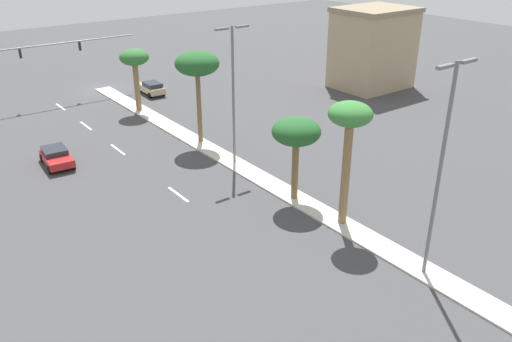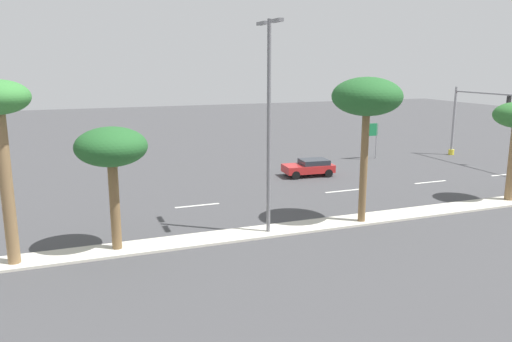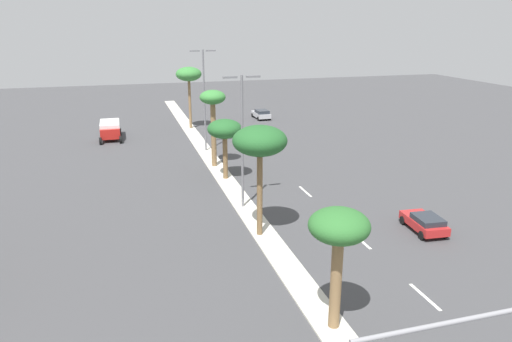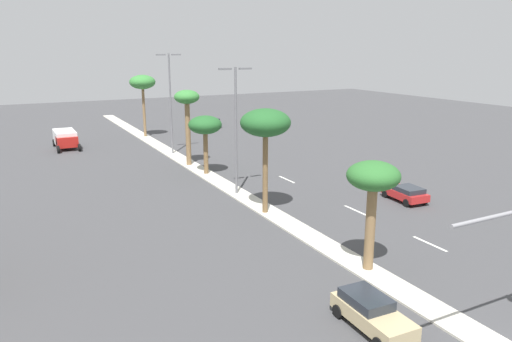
# 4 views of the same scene
# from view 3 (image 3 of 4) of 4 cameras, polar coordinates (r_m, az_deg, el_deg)

# --- Properties ---
(ground_plane) EXTENTS (160.00, 160.00, 0.00)m
(ground_plane) POSITION_cam_3_polar(r_m,az_deg,el_deg) (44.06, -3.19, -1.82)
(ground_plane) COLOR #424244
(median_curb) EXTENTS (1.80, 83.36, 0.12)m
(median_curb) POSITION_cam_3_polar(r_m,az_deg,el_deg) (52.70, -5.47, 1.45)
(median_curb) COLOR beige
(median_curb) RESTS_ON ground
(lane_stripe_far) EXTENTS (0.20, 2.80, 0.01)m
(lane_stripe_far) POSITION_cam_3_polar(r_m,az_deg,el_deg) (28.75, 19.64, -14.04)
(lane_stripe_far) COLOR silver
(lane_stripe_far) RESTS_ON ground
(lane_stripe_inboard) EXTENTS (0.20, 2.80, 0.01)m
(lane_stripe_inboard) POSITION_cam_3_polar(r_m,az_deg,el_deg) (34.19, 12.48, -8.14)
(lane_stripe_inboard) COLOR silver
(lane_stripe_inboard) RESTS_ON ground
(lane_stripe_leading) EXTENTS (0.20, 2.80, 0.01)m
(lane_stripe_leading) POSITION_cam_3_polar(r_m,az_deg,el_deg) (42.84, 5.94, -2.46)
(lane_stripe_leading) COLOR silver
(lane_stripe_leading) RESTS_ON ground
(palm_tree_inboard) EXTENTS (2.91, 2.91, 6.22)m
(palm_tree_inboard) POSITION_cam_3_polar(r_m,az_deg,el_deg) (22.55, 9.93, -7.18)
(palm_tree_inboard) COLOR olive
(palm_tree_inboard) RESTS_ON median_curb
(palm_tree_trailing) EXTENTS (3.71, 3.71, 7.86)m
(palm_tree_trailing) POSITION_cam_3_polar(r_m,az_deg,el_deg) (31.81, 0.46, 3.44)
(palm_tree_trailing) COLOR brown
(palm_tree_trailing) RESTS_ON median_curb
(palm_tree_left) EXTENTS (3.26, 3.26, 5.76)m
(palm_tree_left) POSITION_cam_3_polar(r_m,az_deg,el_deg) (44.71, -3.79, 4.93)
(palm_tree_left) COLOR brown
(palm_tree_left) RESTS_ON median_curb
(palm_tree_right) EXTENTS (2.62, 2.62, 7.92)m
(palm_tree_right) POSITION_cam_3_polar(r_m,az_deg,el_deg) (48.54, -5.22, 8.12)
(palm_tree_right) COLOR olive
(palm_tree_right) RESTS_ON median_curb
(palm_tree_leading) EXTENTS (3.55, 3.55, 8.55)m
(palm_tree_leading) POSITION_cam_3_polar(r_m,az_deg,el_deg) (67.29, -8.10, 11.34)
(palm_tree_leading) COLOR olive
(palm_tree_leading) RESTS_ON median_curb
(street_lamp_outboard) EXTENTS (2.90, 0.24, 10.63)m
(street_lamp_outboard) POSITION_cam_3_polar(r_m,az_deg,el_deg) (37.13, -1.67, 4.62)
(street_lamp_outboard) COLOR slate
(street_lamp_outboard) RESTS_ON median_curb
(street_lamp_mid) EXTENTS (2.90, 0.24, 11.53)m
(street_lamp_mid) POSITION_cam_3_polar(r_m,az_deg,el_deg) (54.84, -6.25, 9.21)
(street_lamp_mid) COLOR slate
(street_lamp_mid) RESTS_ON median_curb
(sedan_red_front) EXTENTS (2.27, 4.00, 1.30)m
(sedan_red_front) POSITION_cam_3_polar(r_m,az_deg,el_deg) (36.57, 19.62, -5.83)
(sedan_red_front) COLOR red
(sedan_red_front) RESTS_ON ground
(sedan_silver_center) EXTENTS (2.16, 4.37, 1.45)m
(sedan_silver_center) POSITION_cam_3_polar(r_m,az_deg,el_deg) (74.90, 0.63, 6.89)
(sedan_silver_center) COLOR #B2B2B7
(sedan_silver_center) RESTS_ON ground
(box_truck) EXTENTS (2.69, 6.16, 2.16)m
(box_truck) POSITION_cam_3_polar(r_m,az_deg,el_deg) (64.43, -17.13, 4.77)
(box_truck) COLOR #B21E19
(box_truck) RESTS_ON ground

